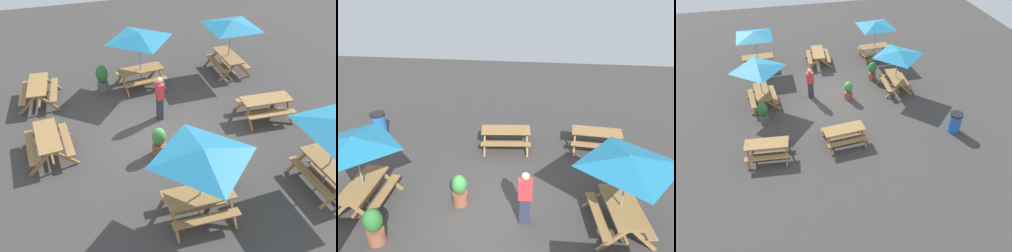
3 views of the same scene
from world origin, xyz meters
The scene contains 10 objects.
ground_plane centered at (0.00, 0.00, 0.00)m, with size 29.60×29.60×0.00m, color #3D3A38.
picnic_table_2 centered at (-0.20, -3.68, 0.56)m, with size 1.93×1.68×0.81m.
picnic_table_3 centered at (3.48, -0.01, 1.99)m, with size 2.03×2.03×2.34m.
picnic_table_4 centered at (-3.62, 0.11, 1.99)m, with size 2.23×2.23×2.34m.
picnic_table_6 centered at (-3.54, -3.92, 0.56)m, with size 1.90×1.65×0.81m.
trash_bin_blue centered at (4.96, -4.03, 0.49)m, with size 0.59×0.59×0.98m.
potted_plant_0 centered at (-3.64, -1.47, 0.59)m, with size 0.48×0.48×1.13m.
potted_plant_1 centered at (0.78, -0.35, 0.50)m, with size 0.44×0.44×1.00m.
potted_plant_2 centered at (2.56, 1.31, 0.55)m, with size 0.47×0.47×1.06m.
person_standing centered at (-1.13, 0.21, 0.89)m, with size 0.37×0.24×1.67m.
Camera 2 is at (-1.38, 6.94, 6.56)m, focal length 35.00 mm.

